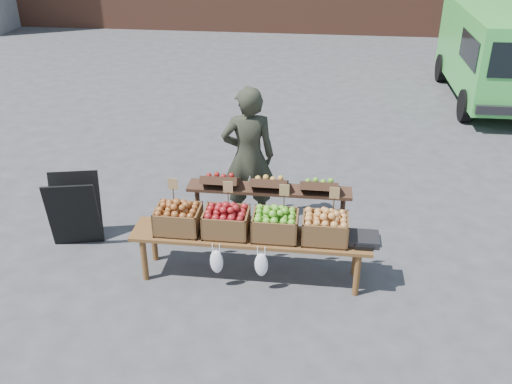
% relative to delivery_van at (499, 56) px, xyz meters
% --- Properties ---
extents(ground, '(80.00, 80.00, 0.00)m').
position_rel_delivery_van_xyz_m(ground, '(-3.69, -7.05, -0.96)').
color(ground, '#424245').
extents(delivery_van, '(1.99, 4.29, 1.92)m').
position_rel_delivery_van_xyz_m(delivery_van, '(0.00, 0.00, 0.00)').
color(delivery_van, green).
rests_on(delivery_van, ground).
extents(vendor, '(0.77, 0.59, 1.90)m').
position_rel_delivery_van_xyz_m(vendor, '(-4.51, -5.64, -0.01)').
color(vendor, '#292C20').
rests_on(vendor, ground).
extents(chalkboard_sign, '(0.67, 0.47, 0.93)m').
position_rel_delivery_van_xyz_m(chalkboard_sign, '(-6.59, -6.44, -0.49)').
color(chalkboard_sign, black).
rests_on(chalkboard_sign, ground).
extents(back_table, '(2.10, 0.44, 1.04)m').
position_rel_delivery_van_xyz_m(back_table, '(-4.18, -6.17, -0.44)').
color(back_table, '#3B2418').
rests_on(back_table, ground).
extents(display_bench, '(2.70, 0.56, 0.57)m').
position_rel_delivery_van_xyz_m(display_bench, '(-4.32, -6.89, -0.67)').
color(display_bench, brown).
rests_on(display_bench, ground).
extents(crate_golden_apples, '(0.50, 0.40, 0.28)m').
position_rel_delivery_van_xyz_m(crate_golden_apples, '(-5.14, -6.89, -0.25)').
color(crate_golden_apples, '#AB5B31').
rests_on(crate_golden_apples, display_bench).
extents(crate_russet_pears, '(0.50, 0.40, 0.28)m').
position_rel_delivery_van_xyz_m(crate_russet_pears, '(-4.59, -6.89, -0.25)').
color(crate_russet_pears, maroon).
rests_on(crate_russet_pears, display_bench).
extents(crate_red_apples, '(0.50, 0.40, 0.28)m').
position_rel_delivery_van_xyz_m(crate_red_apples, '(-4.04, -6.89, -0.25)').
color(crate_red_apples, '#418C14').
rests_on(crate_red_apples, display_bench).
extents(crate_green_apples, '(0.50, 0.40, 0.28)m').
position_rel_delivery_van_xyz_m(crate_green_apples, '(-3.49, -6.89, -0.25)').
color(crate_green_apples, '#A29329').
rests_on(crate_green_apples, display_bench).
extents(weighing_scale, '(0.34, 0.30, 0.08)m').
position_rel_delivery_van_xyz_m(weighing_scale, '(-3.07, -6.89, -0.35)').
color(weighing_scale, black).
rests_on(weighing_scale, display_bench).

